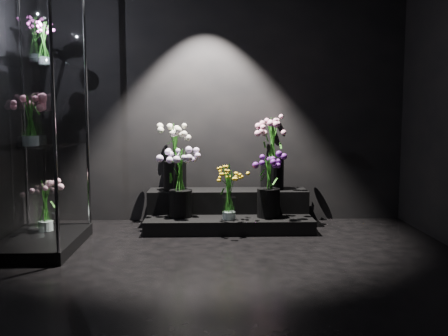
{
  "coord_description": "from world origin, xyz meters",
  "views": [
    {
      "loc": [
        -0.17,
        -3.55,
        1.19
      ],
      "look_at": [
        -0.02,
        1.2,
        0.67
      ],
      "focal_mm": 40.0,
      "sensor_mm": 36.0,
      "label": 1
    }
  ],
  "objects": [
    {
      "name": "display_case",
      "position": [
        -1.66,
        0.83,
        1.19
      ],
      "size": [
        0.65,
        1.08,
        2.37
      ],
      "color": "black",
      "rests_on": "floor"
    },
    {
      "name": "wall_back",
      "position": [
        0.0,
        2.0,
        1.4
      ],
      "size": [
        4.0,
        0.0,
        4.0
      ],
      "primitive_type": "plane",
      "rotation": [
        1.57,
        0.0,
        0.0
      ],
      "color": "black",
      "rests_on": "floor"
    },
    {
      "name": "floor",
      "position": [
        0.0,
        0.0,
        0.0
      ],
      "size": [
        4.0,
        4.0,
        0.0
      ],
      "primitive_type": "plane",
      "color": "black",
      "rests_on": "ground"
    },
    {
      "name": "bouquet_case_base_pink",
      "position": [
        -1.68,
        1.04,
        0.36
      ],
      "size": [
        0.36,
        0.36,
        0.48
      ],
      "rotation": [
        0.0,
        0.0,
        -0.22
      ],
      "color": "white",
      "rests_on": "display_case"
    },
    {
      "name": "bouquet_cream_roses",
      "position": [
        -0.53,
        1.76,
        0.79
      ],
      "size": [
        0.4,
        0.4,
        0.71
      ],
      "rotation": [
        0.0,
        0.0,
        -0.11
      ],
      "color": "black",
      "rests_on": "display_riser"
    },
    {
      "name": "bouquet_purple",
      "position": [
        0.44,
        1.45,
        0.51
      ],
      "size": [
        0.4,
        0.4,
        0.65
      ],
      "rotation": [
        0.0,
        0.0,
        0.29
      ],
      "color": "black",
      "rests_on": "display_riser"
    },
    {
      "name": "display_riser",
      "position": [
        0.04,
        1.66,
        0.16
      ],
      "size": [
        1.7,
        0.76,
        0.38
      ],
      "color": "black",
      "rests_on": "floor"
    },
    {
      "name": "bouquet_orange_bells",
      "position": [
        0.03,
        1.34,
        0.42
      ],
      "size": [
        0.25,
        0.25,
        0.55
      ],
      "rotation": [
        0.0,
        0.0,
        0.01
      ],
      "color": "white",
      "rests_on": "display_riser"
    },
    {
      "name": "bouquet_lilac",
      "position": [
        -0.46,
        1.48,
        0.53
      ],
      "size": [
        0.43,
        0.43,
        0.69
      ],
      "rotation": [
        0.0,
        0.0,
        0.17
      ],
      "color": "black",
      "rests_on": "display_riser"
    },
    {
      "name": "bouquet_case_magenta",
      "position": [
        -1.62,
        1.01,
        1.82
      ],
      "size": [
        0.24,
        0.24,
        0.38
      ],
      "rotation": [
        0.0,
        0.0,
        -0.14
      ],
      "color": "white",
      "rests_on": "display_case"
    },
    {
      "name": "bouquet_case_pink",
      "position": [
        -1.65,
        0.65,
        1.15
      ],
      "size": [
        0.29,
        0.29,
        0.43
      ],
      "rotation": [
        0.0,
        0.0,
        -0.03
      ],
      "color": "white",
      "rests_on": "display_case"
    },
    {
      "name": "wall_front",
      "position": [
        0.0,
        -2.0,
        1.4
      ],
      "size": [
        4.0,
        0.0,
        4.0
      ],
      "primitive_type": "plane",
      "rotation": [
        -1.57,
        0.0,
        0.0
      ],
      "color": "black",
      "rests_on": "floor"
    },
    {
      "name": "bouquet_pink_roses",
      "position": [
        0.52,
        1.79,
        0.8
      ],
      "size": [
        0.33,
        0.33,
        0.76
      ],
      "rotation": [
        0.0,
        0.0,
        0.0
      ],
      "color": "black",
      "rests_on": "display_riser"
    }
  ]
}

